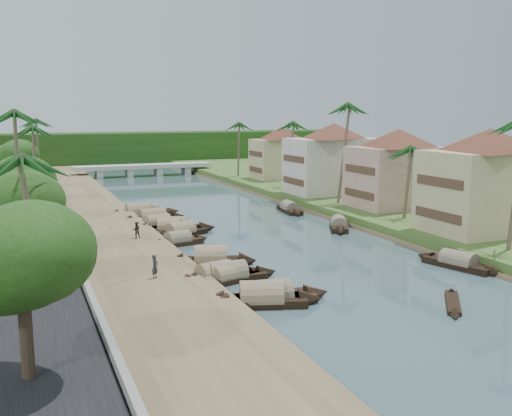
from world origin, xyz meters
name	(u,v)px	position (x,y,z in m)	size (l,w,h in m)	color
ground	(307,256)	(0.00, 0.00, 0.00)	(220.00, 220.00, 0.00)	#3D555C
left_bank	(98,225)	(-16.00, 20.00, 0.40)	(10.00, 180.00, 0.80)	brown
right_bank	(362,204)	(19.00, 20.00, 0.60)	(16.00, 180.00, 1.20)	#325020
road	(16,229)	(-24.50, 20.00, 0.70)	(8.00, 180.00, 1.40)	black
retaining_wall	(58,220)	(-20.20, 20.00, 1.35)	(0.40, 180.00, 1.10)	gray
treeline	(120,149)	(0.00, 100.00, 4.00)	(120.00, 14.00, 8.00)	#193A0F
bridge	(144,168)	(0.00, 72.00, 1.72)	(28.00, 4.00, 2.40)	#A8A99E
building_near	(488,179)	(18.99, -2.00, 6.38)	(14.85, 14.85, 10.20)	#BDB77F
building_mid	(397,167)	(19.99, 14.00, 6.13)	(14.11, 14.11, 9.70)	#CA9C8F
building_far	(333,158)	(18.99, 28.00, 6.38)	(15.59, 15.59, 10.20)	beige
building_distant	(281,152)	(19.99, 48.00, 5.88)	(12.62, 12.62, 9.20)	#BDB77F
sampan_0	(267,297)	(-8.69, -10.60, 0.42)	(9.52, 2.56, 2.44)	black
sampan_1	(261,299)	(-9.20, -10.76, 0.42)	(8.76, 4.57, 2.51)	black
sampan_2	(228,277)	(-9.51, -4.96, 0.41)	(7.49, 3.59, 1.98)	black
sampan_3	(227,276)	(-9.43, -4.63, 0.42)	(8.53, 2.03, 2.28)	black
sampan_4	(215,276)	(-10.31, -4.27, 0.42)	(7.95, 3.32, 2.21)	black
sampan_5	(211,260)	(-9.10, 0.40, 0.42)	(8.30, 4.68, 2.55)	black
sampan_6	(178,241)	(-9.74, 8.73, 0.41)	(6.91, 2.93, 2.04)	black
sampan_7	(181,232)	(-8.41, 12.67, 0.42)	(8.30, 4.39, 2.19)	black
sampan_8	(169,229)	(-9.05, 15.04, 0.42)	(7.27, 3.90, 2.21)	black
sampan_9	(173,227)	(-8.50, 15.58, 0.42)	(9.74, 4.80, 2.41)	black
sampan_10	(157,224)	(-9.67, 18.17, 0.42)	(8.25, 3.77, 2.23)	black
sampan_11	(152,219)	(-9.44, 21.60, 0.42)	(8.86, 2.86, 2.46)	black
sampan_12	(149,211)	(-8.71, 27.18, 0.41)	(8.09, 3.43, 1.94)	black
sampan_13	(138,212)	(-10.14, 26.55, 0.42)	(8.76, 2.35, 2.35)	black
sampan_14	(458,263)	(9.81, -8.54, 0.41)	(3.80, 8.52, 2.06)	black
sampan_15	(339,225)	(8.96, 9.42, 0.41)	(5.00, 7.66, 2.11)	black
sampan_16	(290,209)	(8.74, 21.54, 0.41)	(2.63, 8.53, 2.07)	black
canoe_0	(453,303)	(2.86, -15.74, 0.10)	(4.75, 5.63, 0.86)	black
canoe_1	(210,278)	(-10.47, -3.54, 0.10)	(5.69, 2.03, 0.91)	black
canoe_2	(168,226)	(-8.46, 18.21, 0.10)	(5.25, 2.74, 0.78)	black
palm_1	(408,150)	(16.00, 6.87, 8.85)	(3.20, 3.20, 9.37)	brown
palm_2	(342,107)	(15.00, 19.27, 13.56)	(3.20, 3.20, 14.24)	brown
palm_3	(289,124)	(16.00, 36.86, 11.06)	(3.20, 3.20, 11.64)	brown
palm_4	(33,161)	(-23.00, -7.76, 10.03)	(3.20, 3.20, 10.36)	brown
palm_5	(13,115)	(-24.00, 14.32, 12.64)	(3.20, 3.20, 13.09)	brown
palm_6	(32,129)	(-22.00, 31.40, 10.86)	(3.20, 3.20, 11.24)	brown
palm_7	(238,125)	(14.00, 54.02, 10.69)	(3.20, 3.20, 11.27)	brown
palm_8	(37,122)	(-20.50, 58.02, 11.43)	(3.20, 3.20, 11.83)	brown
tree_0	(21,259)	(-24.00, -19.28, 6.77)	(5.41, 5.41, 7.67)	#423125
tree_1	(18,207)	(-24.00, -4.35, 6.75)	(5.21, 5.21, 7.58)	#423125
tree_2	(17,186)	(-24.00, 4.81, 7.05)	(5.27, 5.27, 7.90)	#423125
tree_3	(17,177)	(-24.00, 20.94, 6.16)	(4.92, 4.92, 6.86)	#423125
tree_4	(16,157)	(-24.00, 36.37, 7.13)	(4.91, 4.91, 7.85)	#423125
tree_5	(16,156)	(-24.00, 51.48, 6.18)	(5.18, 5.18, 6.98)	#423125
tree_6	(359,160)	(24.00, 28.92, 5.81)	(4.60, 4.60, 6.58)	#423125
person_near	(155,266)	(-14.99, -4.30, 1.68)	(0.64, 0.42, 1.76)	#27292F
person_far	(136,230)	(-13.60, 9.92, 1.60)	(0.78, 0.60, 1.60)	#353325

